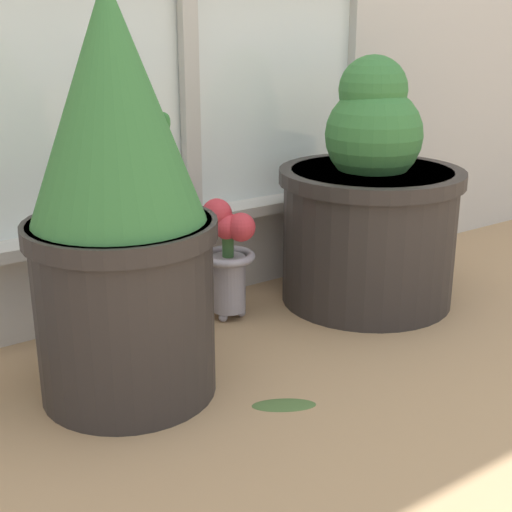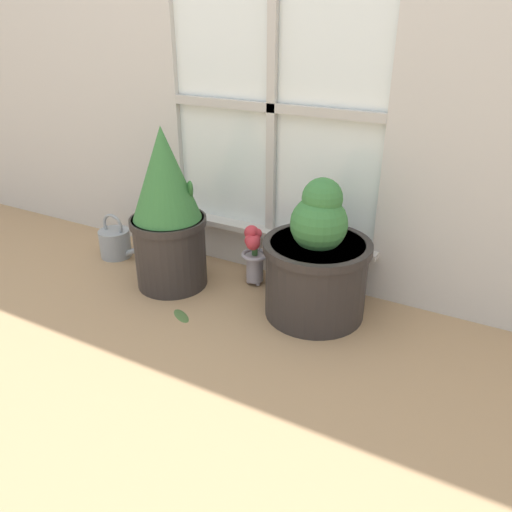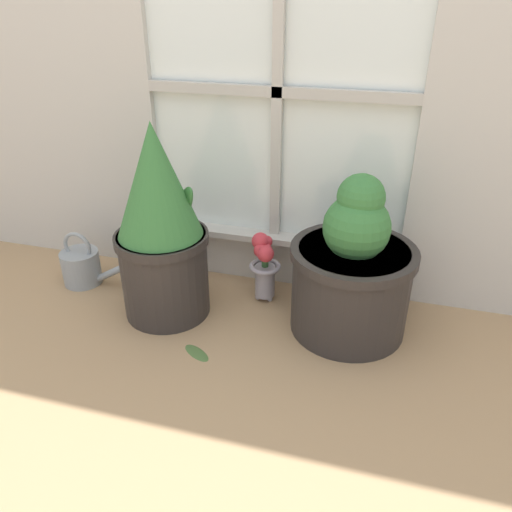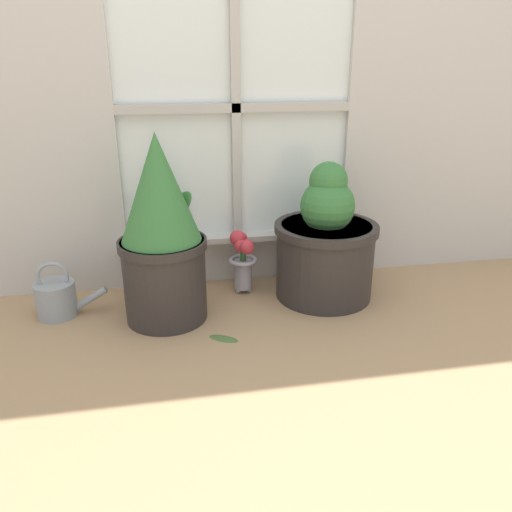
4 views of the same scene
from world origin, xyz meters
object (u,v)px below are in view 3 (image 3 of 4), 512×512
(potted_plant_left, at_px, (161,228))
(potted_plant_right, at_px, (352,273))
(watering_can, at_px, (82,266))
(flower_vase, at_px, (264,263))

(potted_plant_left, distance_m, potted_plant_right, 0.65)
(potted_plant_right, bearing_deg, potted_plant_left, -173.31)
(potted_plant_left, bearing_deg, watering_can, 167.56)
(potted_plant_right, distance_m, watering_can, 1.05)
(potted_plant_right, relative_size, watering_can, 2.07)
(watering_can, bearing_deg, potted_plant_right, -0.82)
(potted_plant_left, height_order, flower_vase, potted_plant_left)
(potted_plant_left, distance_m, watering_can, 0.49)
(potted_plant_left, xyz_separation_m, watering_can, (-0.41, 0.09, -0.26))
(potted_plant_left, relative_size, flower_vase, 2.57)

